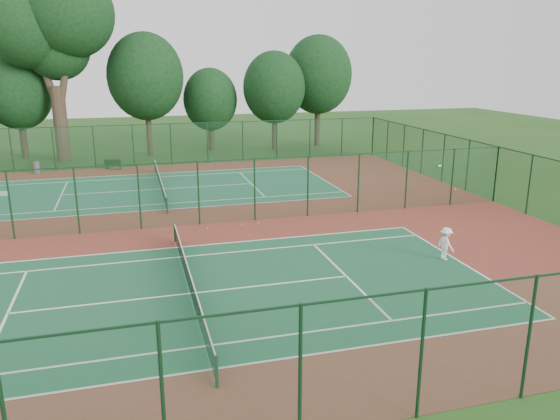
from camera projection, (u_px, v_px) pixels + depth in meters
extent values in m
plane|color=#244C18|center=(171.00, 227.00, 29.19)|extent=(120.00, 120.00, 0.00)
cube|color=brown|center=(171.00, 227.00, 29.18)|extent=(40.00, 36.00, 0.01)
cube|color=#1C5836|center=(190.00, 294.00, 20.82)|extent=(23.77, 10.97, 0.01)
cube|color=#206848|center=(160.00, 189.00, 37.54)|extent=(23.77, 10.97, 0.01)
cube|color=#184A28|center=(152.00, 145.00, 45.43)|extent=(40.00, 0.02, 3.50)
cube|color=#153B21|center=(151.00, 124.00, 44.97)|extent=(40.00, 0.05, 0.05)
cube|color=#194D2F|center=(234.00, 384.00, 12.00)|extent=(40.00, 0.02, 3.50)
cube|color=#12321E|center=(232.00, 313.00, 11.55)|extent=(40.00, 0.05, 0.05)
cube|color=#194B28|center=(496.00, 174.00, 33.87)|extent=(0.02, 36.00, 3.50)
cube|color=#12321B|center=(499.00, 147.00, 33.42)|extent=(0.05, 36.00, 0.05)
cube|color=#184826|center=(169.00, 195.00, 28.72)|extent=(40.00, 0.02, 3.50)
cube|color=#153A1C|center=(168.00, 163.00, 28.26)|extent=(40.00, 0.05, 0.05)
cylinder|color=#163C21|center=(217.00, 372.00, 14.76)|extent=(0.10, 0.10, 0.97)
cylinder|color=#163C21|center=(175.00, 232.00, 26.64)|extent=(0.10, 0.10, 0.97)
cube|color=black|center=(190.00, 282.00, 20.70)|extent=(0.02, 12.80, 0.85)
cube|color=silver|center=(189.00, 271.00, 20.58)|extent=(0.04, 12.80, 0.06)
cylinder|color=#163E1F|center=(167.00, 206.00, 31.47)|extent=(0.10, 0.10, 0.97)
cylinder|color=#163E1F|center=(155.00, 166.00, 43.35)|extent=(0.10, 0.10, 0.97)
cube|color=black|center=(160.00, 182.00, 37.41)|extent=(0.02, 12.80, 0.85)
cube|color=white|center=(160.00, 176.00, 37.30)|extent=(0.04, 12.80, 0.06)
imported|color=white|center=(446.00, 244.00, 24.18)|extent=(0.70, 1.03, 1.48)
cylinder|color=slate|center=(37.00, 168.00, 42.56)|extent=(0.60, 0.60, 0.93)
cube|color=black|center=(107.00, 167.00, 44.28)|extent=(0.20, 0.37, 0.41)
cube|color=black|center=(120.00, 167.00, 44.16)|extent=(0.20, 0.37, 0.41)
cube|color=black|center=(114.00, 164.00, 44.16)|extent=(1.42, 0.87, 0.05)
cube|color=black|center=(112.00, 162.00, 43.93)|extent=(1.29, 0.55, 0.41)
cube|color=silver|center=(3.00, 194.00, 35.77)|extent=(0.72, 0.33, 0.26)
sphere|color=gold|center=(242.00, 225.00, 29.33)|extent=(0.07, 0.07, 0.07)
sphere|color=#CBED37|center=(258.00, 223.00, 29.65)|extent=(0.07, 0.07, 0.07)
sphere|color=#CDEF37|center=(208.00, 228.00, 28.80)|extent=(0.08, 0.08, 0.08)
cylinder|color=#3E2F22|center=(61.00, 124.00, 47.24)|extent=(1.18, 1.18, 6.42)
cylinder|color=#3E2F22|center=(43.00, 67.00, 46.00)|extent=(2.18, 0.64, 6.39)
cylinder|color=#3E2F22|center=(66.00, 63.00, 45.92)|extent=(2.03, 0.60, 6.93)
sphere|color=black|center=(29.00, 27.00, 44.95)|extent=(6.85, 6.85, 6.85)
sphere|color=black|center=(69.00, 13.00, 45.03)|extent=(7.28, 7.28, 7.28)
sphere|color=black|center=(56.00, 47.00, 46.38)|extent=(5.56, 5.56, 5.56)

